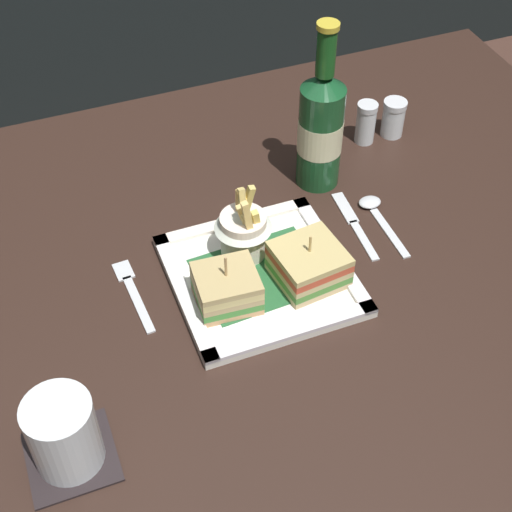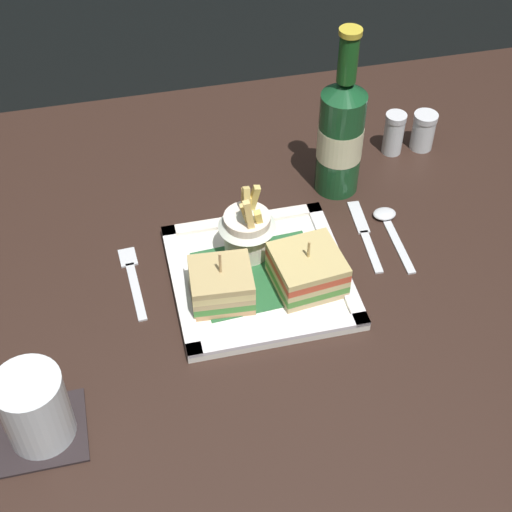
{
  "view_description": "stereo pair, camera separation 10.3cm",
  "coord_description": "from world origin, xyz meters",
  "px_view_note": "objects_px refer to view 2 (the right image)",
  "views": [
    {
      "loc": [
        -0.26,
        -0.68,
        1.51
      ],
      "look_at": [
        0.0,
        -0.01,
        0.77
      ],
      "focal_mm": 52.95,
      "sensor_mm": 36.0,
      "label": 1
    },
    {
      "loc": [
        -0.16,
        -0.71,
        1.51
      ],
      "look_at": [
        0.0,
        -0.01,
        0.77
      ],
      "focal_mm": 52.95,
      "sensor_mm": 36.0,
      "label": 2
    }
  ],
  "objects_px": {
    "beer_bottle": "(341,134)",
    "dining_table": "(253,324)",
    "fries_cup": "(249,226)",
    "sandwich_half_left": "(221,285)",
    "salt_shaker": "(393,136)",
    "pepper_shaker": "(423,133)",
    "water_glass": "(36,411)",
    "square_plate": "(260,276)",
    "fork": "(133,279)",
    "knife": "(365,233)",
    "sandwich_half_right": "(307,270)",
    "spoon": "(389,224)"
  },
  "relations": [
    {
      "from": "beer_bottle",
      "to": "pepper_shaker",
      "type": "distance_m",
      "value": 0.2
    },
    {
      "from": "dining_table",
      "to": "fork",
      "type": "relative_size",
      "value": 9.12
    },
    {
      "from": "sandwich_half_left",
      "to": "knife",
      "type": "relative_size",
      "value": 0.56
    },
    {
      "from": "sandwich_half_right",
      "to": "spoon",
      "type": "height_order",
      "value": "sandwich_half_right"
    },
    {
      "from": "dining_table",
      "to": "salt_shaker",
      "type": "xyz_separation_m",
      "value": [
        0.29,
        0.22,
        0.15
      ]
    },
    {
      "from": "square_plate",
      "to": "beer_bottle",
      "type": "xyz_separation_m",
      "value": [
        0.16,
        0.17,
        0.1
      ]
    },
    {
      "from": "square_plate",
      "to": "water_glass",
      "type": "xyz_separation_m",
      "value": [
        -0.3,
        -0.18,
        0.04
      ]
    },
    {
      "from": "square_plate",
      "to": "fork",
      "type": "height_order",
      "value": "square_plate"
    },
    {
      "from": "sandwich_half_right",
      "to": "fries_cup",
      "type": "bearing_deg",
      "value": 128.91
    },
    {
      "from": "beer_bottle",
      "to": "water_glass",
      "type": "distance_m",
      "value": 0.58
    },
    {
      "from": "square_plate",
      "to": "beer_bottle",
      "type": "height_order",
      "value": "beer_bottle"
    },
    {
      "from": "fork",
      "to": "water_glass",
      "type": "bearing_deg",
      "value": -120.52
    },
    {
      "from": "dining_table",
      "to": "fries_cup",
      "type": "height_order",
      "value": "fries_cup"
    },
    {
      "from": "beer_bottle",
      "to": "dining_table",
      "type": "bearing_deg",
      "value": -138.04
    },
    {
      "from": "dining_table",
      "to": "water_glass",
      "type": "distance_m",
      "value": 0.39
    },
    {
      "from": "dining_table",
      "to": "sandwich_half_right",
      "type": "height_order",
      "value": "sandwich_half_right"
    },
    {
      "from": "beer_bottle",
      "to": "pepper_shaker",
      "type": "height_order",
      "value": "beer_bottle"
    },
    {
      "from": "square_plate",
      "to": "water_glass",
      "type": "height_order",
      "value": "water_glass"
    },
    {
      "from": "dining_table",
      "to": "spoon",
      "type": "relative_size",
      "value": 9.38
    },
    {
      "from": "sandwich_half_left",
      "to": "beer_bottle",
      "type": "bearing_deg",
      "value": 41.63
    },
    {
      "from": "knife",
      "to": "pepper_shaker",
      "type": "bearing_deg",
      "value": 48.34
    },
    {
      "from": "pepper_shaker",
      "to": "sandwich_half_right",
      "type": "bearing_deg",
      "value": -136.08
    },
    {
      "from": "fork",
      "to": "spoon",
      "type": "relative_size",
      "value": 1.03
    },
    {
      "from": "water_glass",
      "to": "salt_shaker",
      "type": "xyz_separation_m",
      "value": [
        0.58,
        0.41,
        -0.01
      ]
    },
    {
      "from": "water_glass",
      "to": "pepper_shaker",
      "type": "xyz_separation_m",
      "value": [
        0.63,
        0.41,
        -0.02
      ]
    },
    {
      "from": "sandwich_half_left",
      "to": "salt_shaker",
      "type": "height_order",
      "value": "sandwich_half_left"
    },
    {
      "from": "salt_shaker",
      "to": "pepper_shaker",
      "type": "relative_size",
      "value": 1.12
    },
    {
      "from": "fries_cup",
      "to": "sandwich_half_left",
      "type": "bearing_deg",
      "value": -125.65
    },
    {
      "from": "knife",
      "to": "beer_bottle",
      "type": "bearing_deg",
      "value": 94.72
    },
    {
      "from": "dining_table",
      "to": "sandwich_half_right",
      "type": "relative_size",
      "value": 13.36
    },
    {
      "from": "fries_cup",
      "to": "knife",
      "type": "xyz_separation_m",
      "value": [
        0.18,
        0.01,
        -0.06
      ]
    },
    {
      "from": "sandwich_half_right",
      "to": "fork",
      "type": "bearing_deg",
      "value": 163.42
    },
    {
      "from": "dining_table",
      "to": "fries_cup",
      "type": "relative_size",
      "value": 11.57
    },
    {
      "from": "square_plate",
      "to": "pepper_shaker",
      "type": "bearing_deg",
      "value": 35.09
    },
    {
      "from": "fries_cup",
      "to": "fork",
      "type": "distance_m",
      "value": 0.18
    },
    {
      "from": "sandwich_half_right",
      "to": "spoon",
      "type": "relative_size",
      "value": 0.7
    },
    {
      "from": "salt_shaker",
      "to": "pepper_shaker",
      "type": "xyz_separation_m",
      "value": [
        0.05,
        -0.0,
        -0.0
      ]
    },
    {
      "from": "water_glass",
      "to": "knife",
      "type": "bearing_deg",
      "value": 26.29
    },
    {
      "from": "water_glass",
      "to": "pepper_shaker",
      "type": "height_order",
      "value": "water_glass"
    },
    {
      "from": "square_plate",
      "to": "knife",
      "type": "distance_m",
      "value": 0.18
    },
    {
      "from": "sandwich_half_left",
      "to": "fork",
      "type": "height_order",
      "value": "sandwich_half_left"
    },
    {
      "from": "fork",
      "to": "beer_bottle",
      "type": "bearing_deg",
      "value": 20.98
    },
    {
      "from": "spoon",
      "to": "sandwich_half_left",
      "type": "bearing_deg",
      "value": -161.32
    },
    {
      "from": "dining_table",
      "to": "water_glass",
      "type": "bearing_deg",
      "value": -146.46
    },
    {
      "from": "fork",
      "to": "pepper_shaker",
      "type": "bearing_deg",
      "value": 21.01
    },
    {
      "from": "fork",
      "to": "knife",
      "type": "xyz_separation_m",
      "value": [
        0.35,
        0.01,
        0.0
      ]
    },
    {
      "from": "fries_cup",
      "to": "salt_shaker",
      "type": "relative_size",
      "value": 1.55
    },
    {
      "from": "knife",
      "to": "salt_shaker",
      "type": "relative_size",
      "value": 2.14
    },
    {
      "from": "sandwich_half_left",
      "to": "fries_cup",
      "type": "height_order",
      "value": "fries_cup"
    },
    {
      "from": "beer_bottle",
      "to": "fork",
      "type": "height_order",
      "value": "beer_bottle"
    }
  ]
}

